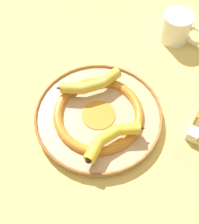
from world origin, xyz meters
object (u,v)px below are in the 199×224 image
at_px(banana_b, 90,84).
at_px(coffee_mug, 178,28).
at_px(decorative_bowl, 100,116).
at_px(banana_a, 112,137).

relative_size(banana_b, coffee_mug, 1.15).
height_order(decorative_bowl, banana_a, banana_a).
bearing_deg(coffee_mug, banana_a, -84.59).
height_order(banana_b, coffee_mug, coffee_mug).
bearing_deg(banana_b, decorative_bowl, -92.18).
relative_size(banana_a, banana_b, 1.04).
relative_size(decorative_bowl, banana_b, 2.08).
height_order(banana_a, banana_b, same).
distance_m(banana_b, coffee_mug, 0.36).
distance_m(decorative_bowl, banana_a, 0.10).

